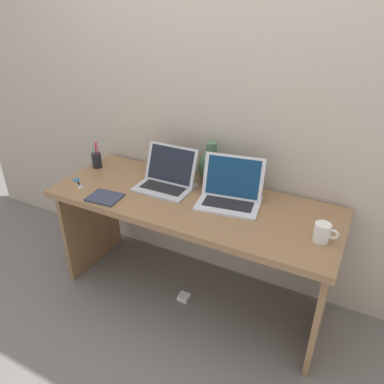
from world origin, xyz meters
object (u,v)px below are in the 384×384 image
object	(u,v)px
green_vase	(211,166)
pen_cup	(97,160)
notebook_stack	(105,197)
laptop_left	(167,177)
power_brick	(184,297)
scissors	(78,182)
laptop_right	(231,191)
coffee_mug	(322,232)

from	to	relation	value
green_vase	pen_cup	distance (m)	0.80
notebook_stack	pen_cup	distance (m)	0.46
laptop_left	power_brick	distance (m)	0.81
laptop_left	pen_cup	bearing A→B (deg)	178.14
laptop_left	power_brick	xyz separation A→B (m)	(0.19, -0.15, -0.78)
laptop_left	green_vase	size ratio (longest dim) A/B	1.28
scissors	power_brick	xyz separation A→B (m)	(0.72, 0.07, -0.72)
laptop_right	coffee_mug	bearing A→B (deg)	-15.72
power_brick	laptop_left	bearing A→B (deg)	141.17
coffee_mug	power_brick	distance (m)	1.08
laptop_left	notebook_stack	bearing A→B (deg)	-129.43
scissors	power_brick	world-z (taller)	scissors
laptop_right	scissors	world-z (taller)	laptop_right
laptop_right	pen_cup	distance (m)	0.98
green_vase	pen_cup	xyz separation A→B (m)	(-0.78, -0.16, -0.06)
laptop_left	power_brick	size ratio (longest dim) A/B	4.81
laptop_left	notebook_stack	xyz separation A→B (m)	(-0.25, -0.30, -0.06)
notebook_stack	coffee_mug	size ratio (longest dim) A/B	1.60
pen_cup	coffee_mug	bearing A→B (deg)	-6.29
laptop_right	scissors	xyz separation A→B (m)	(-0.95, -0.22, -0.06)
laptop_left	green_vase	distance (m)	0.28
coffee_mug	pen_cup	size ratio (longest dim) A/B	0.62
power_brick	laptop_right	bearing A→B (deg)	33.34
green_vase	power_brick	size ratio (longest dim) A/B	3.76
scissors	notebook_stack	bearing A→B (deg)	-16.38
green_vase	coffee_mug	xyz separation A→B (m)	(0.74, -0.33, -0.06)
laptop_left	notebook_stack	size ratio (longest dim) A/B	1.81
green_vase	pen_cup	size ratio (longest dim) A/B	1.41
laptop_right	pen_cup	size ratio (longest dim) A/B	2.05
green_vase	power_brick	xyz separation A→B (m)	(-0.03, -0.33, -0.82)
notebook_stack	power_brick	xyz separation A→B (m)	(0.43, 0.15, -0.72)
green_vase	power_brick	distance (m)	0.89
pen_cup	power_brick	bearing A→B (deg)	-12.55
green_vase	coffee_mug	bearing A→B (deg)	-23.89
power_brick	green_vase	bearing A→B (deg)	85.61
notebook_stack	scissors	bearing A→B (deg)	163.62
coffee_mug	scissors	world-z (taller)	coffee_mug
scissors	laptop_right	bearing A→B (deg)	12.97
notebook_stack	coffee_mug	bearing A→B (deg)	7.25
laptop_right	coffee_mug	xyz separation A→B (m)	(0.53, -0.15, -0.02)
laptop_left	pen_cup	world-z (taller)	laptop_left
green_vase	power_brick	bearing A→B (deg)	-94.39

